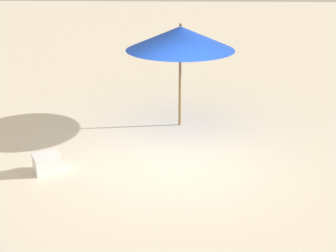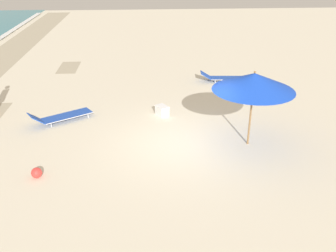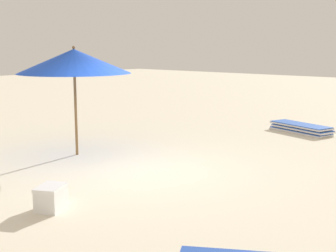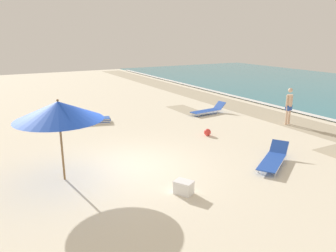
# 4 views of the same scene
# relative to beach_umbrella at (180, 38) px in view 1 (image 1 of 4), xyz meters

# --- Properties ---
(ground_plane) EXTENTS (60.00, 60.00, 0.16)m
(ground_plane) POSITION_rel_beach_umbrella_xyz_m (0.10, 2.10, -2.18)
(ground_plane) COLOR beige
(beach_umbrella) EXTENTS (2.51, 2.51, 2.44)m
(beach_umbrella) POSITION_rel_beach_umbrella_xyz_m (0.00, 0.00, 0.00)
(beach_umbrella) COLOR olive
(beach_umbrella) RESTS_ON ground_plane
(cooler_box) EXTENTS (0.61, 0.55, 0.37)m
(cooler_box) POSITION_rel_beach_umbrella_xyz_m (2.51, 2.63, -1.91)
(cooler_box) COLOR white
(cooler_box) RESTS_ON ground_plane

